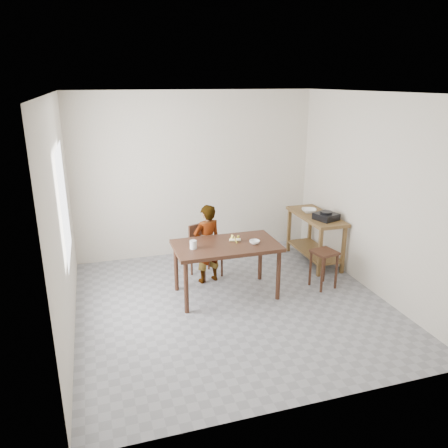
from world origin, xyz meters
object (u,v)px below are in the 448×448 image
object	(u,v)px
child	(207,244)
prep_counter	(315,238)
dining_table	(226,270)
dining_chair	(207,251)
stool	(323,269)

from	to	relation	value
child	prep_counter	bearing A→B (deg)	172.55
dining_table	dining_chair	distance (m)	0.69
stool	prep_counter	bearing A→B (deg)	69.83
dining_table	dining_chair	size ratio (longest dim) A/B	1.77
prep_counter	stool	distance (m)	0.94
child	stool	distance (m)	1.70
child	stool	size ratio (longest dim) A/B	2.13
dining_table	stool	size ratio (longest dim) A/B	2.54
dining_table	prep_counter	bearing A→B (deg)	22.15
prep_counter	dining_chair	world-z (taller)	prep_counter
prep_counter	stool	size ratio (longest dim) A/B	2.18
dining_chair	stool	bearing A→B (deg)	-52.02
child	stool	bearing A→B (deg)	142.68
child	dining_chair	distance (m)	0.27
prep_counter	stool	bearing A→B (deg)	-110.17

